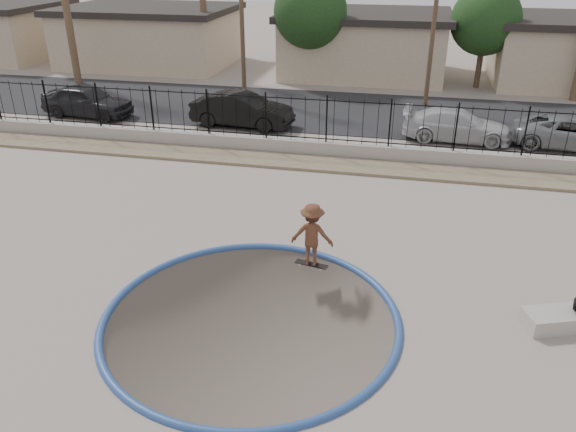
{
  "coord_description": "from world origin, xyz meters",
  "views": [
    {
      "loc": [
        3.13,
        -11.28,
        7.95
      ],
      "look_at": [
        0.23,
        2.0,
        1.25
      ],
      "focal_mm": 35.0,
      "sensor_mm": 36.0,
      "label": 1
    }
  ],
  "objects_px": {
    "skater": "(312,238)",
    "skateboard": "(311,264)",
    "car_a": "(87,101)",
    "car_d": "(573,133)",
    "concrete_ledge": "(559,319)",
    "car_c": "(457,125)",
    "car_b": "(242,110)"
  },
  "relations": [
    {
      "from": "skateboard",
      "to": "car_d",
      "type": "relative_size",
      "value": 0.2
    },
    {
      "from": "car_d",
      "to": "concrete_ledge",
      "type": "bearing_deg",
      "value": 172.44
    },
    {
      "from": "car_b",
      "to": "car_c",
      "type": "height_order",
      "value": "car_b"
    },
    {
      "from": "skateboard",
      "to": "car_d",
      "type": "xyz_separation_m",
      "value": [
        9.02,
        11.8,
        0.63
      ]
    },
    {
      "from": "car_d",
      "to": "car_b",
      "type": "bearing_deg",
      "value": 95.43
    },
    {
      "from": "skateboard",
      "to": "car_d",
      "type": "distance_m",
      "value": 14.87
    },
    {
      "from": "skater",
      "to": "concrete_ledge",
      "type": "relative_size",
      "value": 1.09
    },
    {
      "from": "skater",
      "to": "skateboard",
      "type": "relative_size",
      "value": 1.87
    },
    {
      "from": "skater",
      "to": "car_c",
      "type": "height_order",
      "value": "skater"
    },
    {
      "from": "skater",
      "to": "car_b",
      "type": "distance_m",
      "value": 12.99
    },
    {
      "from": "skater",
      "to": "concrete_ledge",
      "type": "height_order",
      "value": "skater"
    },
    {
      "from": "car_a",
      "to": "car_d",
      "type": "height_order",
      "value": "car_a"
    },
    {
      "from": "car_a",
      "to": "car_c",
      "type": "distance_m",
      "value": 17.73
    },
    {
      "from": "concrete_ledge",
      "to": "car_b",
      "type": "xyz_separation_m",
      "value": [
        -11.4,
        13.2,
        0.62
      ]
    },
    {
      "from": "car_a",
      "to": "car_d",
      "type": "xyz_separation_m",
      "value": [
        22.43,
        0.0,
        -0.12
      ]
    },
    {
      "from": "skater",
      "to": "car_d",
      "type": "xyz_separation_m",
      "value": [
        9.02,
        11.8,
        -0.18
      ]
    },
    {
      "from": "car_a",
      "to": "car_c",
      "type": "relative_size",
      "value": 0.98
    },
    {
      "from": "skateboard",
      "to": "car_a",
      "type": "height_order",
      "value": "car_a"
    },
    {
      "from": "car_a",
      "to": "skateboard",
      "type": "bearing_deg",
      "value": -125.56
    },
    {
      "from": "concrete_ledge",
      "to": "car_d",
      "type": "bearing_deg",
      "value": 77.02
    },
    {
      "from": "concrete_ledge",
      "to": "car_b",
      "type": "relative_size",
      "value": 0.34
    },
    {
      "from": "car_d",
      "to": "skateboard",
      "type": "bearing_deg",
      "value": 148.02
    },
    {
      "from": "car_c",
      "to": "car_d",
      "type": "bearing_deg",
      "value": -87.52
    },
    {
      "from": "car_c",
      "to": "car_b",
      "type": "bearing_deg",
      "value": 92.48
    },
    {
      "from": "skateboard",
      "to": "concrete_ledge",
      "type": "bearing_deg",
      "value": -1.75
    },
    {
      "from": "car_a",
      "to": "car_d",
      "type": "relative_size",
      "value": 0.96
    },
    {
      "from": "skater",
      "to": "car_b",
      "type": "height_order",
      "value": "skater"
    },
    {
      "from": "skater",
      "to": "car_a",
      "type": "height_order",
      "value": "skater"
    },
    {
      "from": "car_b",
      "to": "car_d",
      "type": "xyz_separation_m",
      "value": [
        14.44,
        0.0,
        -0.12
      ]
    },
    {
      "from": "skater",
      "to": "car_a",
      "type": "bearing_deg",
      "value": -41.47
    },
    {
      "from": "skateboard",
      "to": "car_d",
      "type": "height_order",
      "value": "car_d"
    },
    {
      "from": "car_b",
      "to": "car_d",
      "type": "relative_size",
      "value": 1.0
    }
  ]
}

